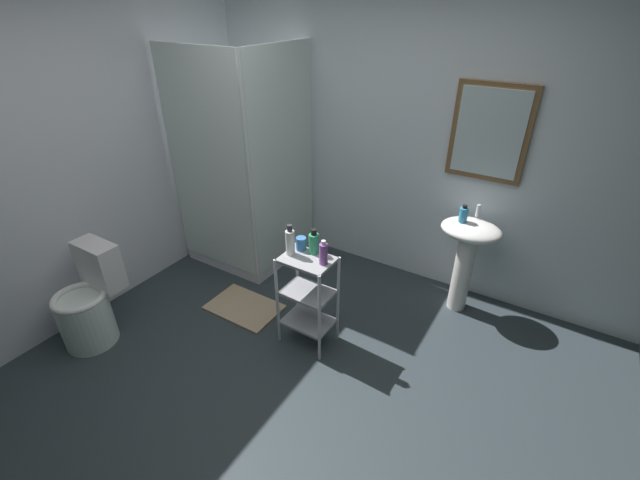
{
  "coord_description": "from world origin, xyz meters",
  "views": [
    {
      "loc": [
        1.28,
        -1.5,
        2.3
      ],
      "look_at": [
        -0.01,
        0.58,
        0.88
      ],
      "focal_mm": 23.59,
      "sensor_mm": 36.0,
      "label": 1
    }
  ],
  "objects_px": {
    "lotion_bottle_white": "(290,242)",
    "hand_soap_bottle": "(464,214)",
    "body_wash_bottle_green": "(314,243)",
    "shower_stall": "(250,216)",
    "conditioner_bottle_purple": "(323,253)",
    "rinse_cup": "(301,244)",
    "toilet": "(89,304)",
    "storage_cart": "(308,294)",
    "pedestal_sink": "(467,248)",
    "bath_mat": "(244,307)"
  },
  "relations": [
    {
      "from": "toilet",
      "to": "rinse_cup",
      "type": "bearing_deg",
      "value": 35.1
    },
    {
      "from": "shower_stall",
      "to": "conditioner_bottle_purple",
      "type": "xyz_separation_m",
      "value": [
        1.25,
        -0.7,
        0.36
      ]
    },
    {
      "from": "body_wash_bottle_green",
      "to": "bath_mat",
      "type": "xyz_separation_m",
      "value": [
        -0.67,
        -0.07,
        -0.81
      ]
    },
    {
      "from": "storage_cart",
      "to": "body_wash_bottle_green",
      "type": "relative_size",
      "value": 3.96
    },
    {
      "from": "pedestal_sink",
      "to": "hand_soap_bottle",
      "type": "bearing_deg",
      "value": -163.48
    },
    {
      "from": "lotion_bottle_white",
      "to": "hand_soap_bottle",
      "type": "bearing_deg",
      "value": 47.27
    },
    {
      "from": "storage_cart",
      "to": "bath_mat",
      "type": "xyz_separation_m",
      "value": [
        -0.67,
        0.02,
        -0.43
      ]
    },
    {
      "from": "shower_stall",
      "to": "bath_mat",
      "type": "bearing_deg",
      "value": -56.07
    },
    {
      "from": "toilet",
      "to": "pedestal_sink",
      "type": "bearing_deg",
      "value": 39.08
    },
    {
      "from": "rinse_cup",
      "to": "body_wash_bottle_green",
      "type": "bearing_deg",
      "value": 4.57
    },
    {
      "from": "toilet",
      "to": "body_wash_bottle_green",
      "type": "distance_m",
      "value": 1.75
    },
    {
      "from": "shower_stall",
      "to": "rinse_cup",
      "type": "height_order",
      "value": "shower_stall"
    },
    {
      "from": "shower_stall",
      "to": "storage_cart",
      "type": "height_order",
      "value": "shower_stall"
    },
    {
      "from": "shower_stall",
      "to": "rinse_cup",
      "type": "relative_size",
      "value": 21.08
    },
    {
      "from": "hand_soap_bottle",
      "to": "lotion_bottle_white",
      "type": "relative_size",
      "value": 0.6
    },
    {
      "from": "rinse_cup",
      "to": "storage_cart",
      "type": "bearing_deg",
      "value": -38.21
    },
    {
      "from": "conditioner_bottle_purple",
      "to": "lotion_bottle_white",
      "type": "distance_m",
      "value": 0.26
    },
    {
      "from": "conditioner_bottle_purple",
      "to": "lotion_bottle_white",
      "type": "bearing_deg",
      "value": -176.37
    },
    {
      "from": "lotion_bottle_white",
      "to": "bath_mat",
      "type": "distance_m",
      "value": 0.99
    },
    {
      "from": "storage_cart",
      "to": "lotion_bottle_white",
      "type": "bearing_deg",
      "value": -176.0
    },
    {
      "from": "body_wash_bottle_green",
      "to": "lotion_bottle_white",
      "type": "bearing_deg",
      "value": -143.04
    },
    {
      "from": "storage_cart",
      "to": "bath_mat",
      "type": "distance_m",
      "value": 0.79
    },
    {
      "from": "hand_soap_bottle",
      "to": "rinse_cup",
      "type": "distance_m",
      "value": 1.26
    },
    {
      "from": "pedestal_sink",
      "to": "rinse_cup",
      "type": "xyz_separation_m",
      "value": [
        -0.96,
        -0.92,
        0.21
      ]
    },
    {
      "from": "hand_soap_bottle",
      "to": "lotion_bottle_white",
      "type": "xyz_separation_m",
      "value": [
        -0.91,
        -0.99,
        -0.03
      ]
    },
    {
      "from": "shower_stall",
      "to": "lotion_bottle_white",
      "type": "bearing_deg",
      "value": -35.62
    },
    {
      "from": "hand_soap_bottle",
      "to": "bath_mat",
      "type": "distance_m",
      "value": 1.94
    },
    {
      "from": "toilet",
      "to": "storage_cart",
      "type": "distance_m",
      "value": 1.63
    },
    {
      "from": "hand_soap_bottle",
      "to": "bath_mat",
      "type": "relative_size",
      "value": 0.23
    },
    {
      "from": "pedestal_sink",
      "to": "rinse_cup",
      "type": "bearing_deg",
      "value": -136.16
    },
    {
      "from": "conditioner_bottle_purple",
      "to": "rinse_cup",
      "type": "height_order",
      "value": "conditioner_bottle_purple"
    },
    {
      "from": "conditioner_bottle_purple",
      "to": "shower_stall",
      "type": "bearing_deg",
      "value": 150.95
    },
    {
      "from": "shower_stall",
      "to": "hand_soap_bottle",
      "type": "xyz_separation_m",
      "value": [
        1.91,
        0.27,
        0.41
      ]
    },
    {
      "from": "shower_stall",
      "to": "toilet",
      "type": "bearing_deg",
      "value": -100.17
    },
    {
      "from": "storage_cart",
      "to": "bath_mat",
      "type": "height_order",
      "value": "storage_cart"
    },
    {
      "from": "pedestal_sink",
      "to": "conditioner_bottle_purple",
      "type": "height_order",
      "value": "conditioner_bottle_purple"
    },
    {
      "from": "conditioner_bottle_purple",
      "to": "body_wash_bottle_green",
      "type": "bearing_deg",
      "value": 147.31
    },
    {
      "from": "lotion_bottle_white",
      "to": "body_wash_bottle_green",
      "type": "xyz_separation_m",
      "value": [
        0.13,
        0.1,
        -0.02
      ]
    },
    {
      "from": "toilet",
      "to": "conditioner_bottle_purple",
      "type": "height_order",
      "value": "conditioner_bottle_purple"
    },
    {
      "from": "shower_stall",
      "to": "bath_mat",
      "type": "distance_m",
      "value": 0.94
    },
    {
      "from": "hand_soap_bottle",
      "to": "body_wash_bottle_green",
      "type": "bearing_deg",
      "value": -131.31
    },
    {
      "from": "storage_cart",
      "to": "conditioner_bottle_purple",
      "type": "distance_m",
      "value": 0.4
    },
    {
      "from": "toilet",
      "to": "conditioner_bottle_purple",
      "type": "bearing_deg",
      "value": 28.75
    },
    {
      "from": "pedestal_sink",
      "to": "bath_mat",
      "type": "xyz_separation_m",
      "value": [
        -1.52,
        -0.98,
        -0.57
      ]
    },
    {
      "from": "lotion_bottle_white",
      "to": "storage_cart",
      "type": "bearing_deg",
      "value": 4.0
    },
    {
      "from": "conditioner_bottle_purple",
      "to": "rinse_cup",
      "type": "distance_m",
      "value": 0.24
    },
    {
      "from": "shower_stall",
      "to": "pedestal_sink",
      "type": "relative_size",
      "value": 2.47
    },
    {
      "from": "shower_stall",
      "to": "hand_soap_bottle",
      "type": "bearing_deg",
      "value": 8.19
    },
    {
      "from": "shower_stall",
      "to": "pedestal_sink",
      "type": "bearing_deg",
      "value": 8.5
    },
    {
      "from": "pedestal_sink",
      "to": "storage_cart",
      "type": "distance_m",
      "value": 1.32
    }
  ]
}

